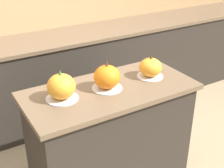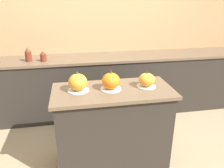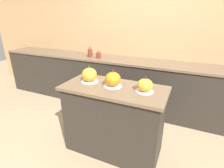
# 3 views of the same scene
# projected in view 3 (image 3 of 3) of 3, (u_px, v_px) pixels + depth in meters

# --- Properties ---
(ground_plane) EXTENTS (12.00, 12.00, 0.00)m
(ground_plane) POSITION_uv_depth(u_px,v_px,m) (114.00, 148.00, 2.36)
(ground_plane) COLOR tan
(wall_back) EXTENTS (8.00, 0.06, 2.50)m
(wall_back) POSITION_uv_depth(u_px,v_px,m) (147.00, 40.00, 3.18)
(wall_back) COLOR tan
(wall_back) RESTS_ON ground_plane
(kitchen_island) EXTENTS (1.23, 0.59, 0.90)m
(kitchen_island) POSITION_uv_depth(u_px,v_px,m) (114.00, 120.00, 2.19)
(kitchen_island) COLOR #2D2823
(kitchen_island) RESTS_ON ground_plane
(back_counter) EXTENTS (6.00, 0.60, 0.93)m
(back_counter) POSITION_uv_depth(u_px,v_px,m) (140.00, 86.00, 3.19)
(back_counter) COLOR #2D2823
(back_counter) RESTS_ON ground_plane
(pumpkin_cake_left) EXTENTS (0.22, 0.22, 0.21)m
(pumpkin_cake_left) POSITION_uv_depth(u_px,v_px,m) (89.00, 75.00, 2.16)
(pumpkin_cake_left) COLOR silver
(pumpkin_cake_left) RESTS_ON kitchen_island
(pumpkin_cake_center) EXTENTS (0.21, 0.21, 0.22)m
(pumpkin_cake_center) POSITION_uv_depth(u_px,v_px,m) (113.00, 79.00, 2.01)
(pumpkin_cake_center) COLOR silver
(pumpkin_cake_center) RESTS_ON kitchen_island
(pumpkin_cake_right) EXTENTS (0.20, 0.20, 0.19)m
(pumpkin_cake_right) POSITION_uv_depth(u_px,v_px,m) (145.00, 85.00, 1.87)
(pumpkin_cake_right) COLOR silver
(pumpkin_cake_right) RESTS_ON kitchen_island
(bottle_tall) EXTENTS (0.09, 0.09, 0.20)m
(bottle_tall) POSITION_uv_depth(u_px,v_px,m) (90.00, 52.00, 3.31)
(bottle_tall) COLOR maroon
(bottle_tall) RESTS_ON back_counter
(bottle_short) EXTENTS (0.09, 0.09, 0.15)m
(bottle_short) POSITION_uv_depth(u_px,v_px,m) (99.00, 54.00, 3.21)
(bottle_short) COLOR maroon
(bottle_short) RESTS_ON back_counter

